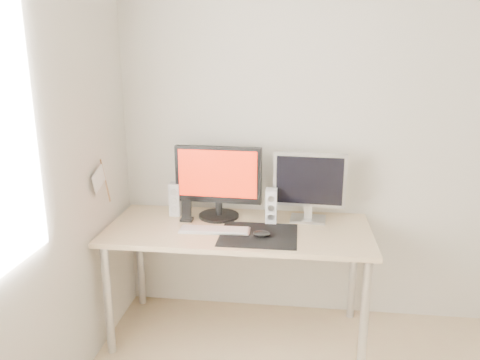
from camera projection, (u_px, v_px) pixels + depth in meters
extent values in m
plane|color=beige|center=(391.00, 136.00, 2.95)|extent=(3.50, 0.00, 3.50)
cube|color=black|center=(258.00, 235.00, 2.73)|extent=(0.45, 0.40, 0.00)
ellipsoid|color=black|center=(262.00, 234.00, 2.69)|extent=(0.10, 0.06, 0.04)
cube|color=#D1B587|center=(238.00, 230.00, 2.85)|extent=(1.60, 0.70, 0.03)
cylinder|color=silver|center=(108.00, 300.00, 2.76)|extent=(0.05, 0.05, 0.70)
cylinder|color=silver|center=(364.00, 317.00, 2.58)|extent=(0.05, 0.05, 0.70)
cylinder|color=silver|center=(140.00, 258.00, 3.31)|extent=(0.05, 0.05, 0.70)
cylinder|color=silver|center=(353.00, 270.00, 3.14)|extent=(0.05, 0.05, 0.70)
cylinder|color=black|center=(219.00, 216.00, 3.03)|extent=(0.27, 0.27, 0.02)
cylinder|color=black|center=(219.00, 206.00, 3.01)|extent=(0.05, 0.05, 0.12)
cube|color=black|center=(218.00, 175.00, 2.95)|extent=(0.55, 0.07, 0.36)
cube|color=red|center=(217.00, 174.00, 2.92)|extent=(0.50, 0.03, 0.30)
cube|color=silver|center=(308.00, 219.00, 2.97)|extent=(0.23, 0.17, 0.01)
cube|color=silver|center=(308.00, 210.00, 2.96)|extent=(0.05, 0.04, 0.10)
cube|color=#BEBEC0|center=(310.00, 180.00, 2.90)|extent=(0.45, 0.07, 0.34)
cube|color=black|center=(309.00, 181.00, 2.88)|extent=(0.41, 0.03, 0.30)
cube|color=silver|center=(175.00, 199.00, 3.04)|extent=(0.07, 0.08, 0.22)
cylinder|color=#B7B6B9|center=(174.00, 210.00, 3.02)|extent=(0.04, 0.01, 0.04)
cylinder|color=#B7B7BA|center=(174.00, 201.00, 3.00)|extent=(0.04, 0.01, 0.04)
cylinder|color=#AFAFB1|center=(173.00, 192.00, 2.99)|extent=(0.04, 0.01, 0.04)
cube|color=white|center=(271.00, 206.00, 2.91)|extent=(0.07, 0.08, 0.22)
cylinder|color=silver|center=(271.00, 217.00, 2.88)|extent=(0.04, 0.01, 0.04)
cylinder|color=silver|center=(271.00, 208.00, 2.87)|extent=(0.04, 0.01, 0.04)
cylinder|color=silver|center=(271.00, 199.00, 2.85)|extent=(0.04, 0.01, 0.04)
cube|color=silver|center=(215.00, 230.00, 2.79)|extent=(0.42, 0.13, 0.01)
cube|color=white|center=(215.00, 229.00, 2.78)|extent=(0.40, 0.12, 0.01)
cube|color=black|center=(187.00, 219.00, 2.96)|extent=(0.08, 0.07, 0.02)
cube|color=black|center=(187.00, 209.00, 2.94)|extent=(0.06, 0.03, 0.12)
cylinder|color=#A57F54|center=(105.00, 181.00, 2.79)|extent=(0.01, 0.10, 0.29)
cube|color=white|center=(99.00, 178.00, 2.69)|extent=(0.00, 0.19, 0.15)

